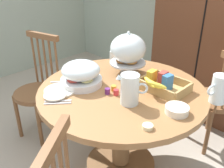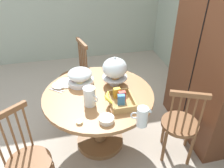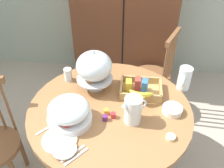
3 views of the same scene
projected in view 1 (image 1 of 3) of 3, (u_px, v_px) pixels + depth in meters
The scene contains 20 objects.
wooden_armoire at pixel (216, 23), 2.50m from camera, with size 1.18×0.60×1.96m.
dining_table at pixel (122, 114), 1.87m from camera, with size 1.18×1.18×0.74m.
windsor_chair_near_window at pixel (216, 101), 2.19m from camera, with size 0.43×0.44×0.97m.
windsor_chair_by_cabinet at pixel (38, 92), 2.33m from camera, with size 0.42×0.42×0.97m.
pastry_stand_with_dome at pixel (128, 50), 1.91m from camera, with size 0.28×0.28×0.34m.
fruit_platter_covered at pixel (81, 74), 1.79m from camera, with size 0.30×0.30×0.18m.
orange_juice_pitcher at pixel (130, 91), 1.56m from camera, with size 0.17×0.14×0.20m.
milk_pitcher at pixel (219, 90), 1.57m from camera, with size 0.10×0.18×0.18m.
cereal_basket at pixel (162, 84), 1.74m from camera, with size 0.32×0.30×0.12m.
china_plate_large at pixel (60, 90), 1.74m from camera, with size 0.22×0.22×0.01m, color white.
china_plate_small at pixel (55, 95), 1.65m from camera, with size 0.15×0.15×0.01m, color white.
cereal_bowl at pixel (177, 110), 1.49m from camera, with size 0.14×0.14×0.04m, color white.
drinking_glass at pixel (113, 57), 2.17m from camera, with size 0.06×0.06×0.11m, color silver.
butter_dish at pixel (148, 127), 1.36m from camera, with size 0.06×0.06×0.02m, color beige.
jam_jar_strawberry at pixel (116, 92), 1.68m from camera, with size 0.04×0.04×0.04m, color #B7282D.
jam_jar_apricot at pixel (114, 88), 1.74m from camera, with size 0.04×0.04×0.04m, color orange.
jam_jar_grape at pixel (107, 91), 1.70m from camera, with size 0.04×0.04×0.04m, color #5B2366.
table_knife at pixel (58, 101), 1.61m from camera, with size 0.17×0.01×0.01m, color silver.
dinner_fork at pixel (58, 103), 1.59m from camera, with size 0.17×0.01×0.01m, color silver.
soup_spoon at pixel (62, 82), 1.86m from camera, with size 0.17×0.01×0.01m, color silver.
Camera 1 is at (1.09, -1.01, 1.57)m, focal length 40.37 mm.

